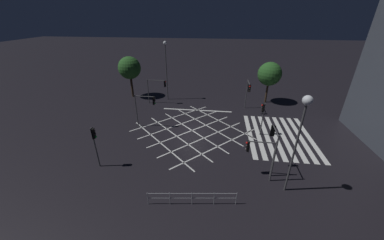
{
  "coord_description": "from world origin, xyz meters",
  "views": [
    {
      "loc": [
        -21.33,
        -2.66,
        12.12
      ],
      "look_at": [
        0.0,
        0.0,
        1.35
      ],
      "focal_mm": 20.0,
      "sensor_mm": 36.0,
      "label": 1
    }
  ],
  "objects": [
    {
      "name": "traffic_light_sw_cross",
      "position": [
        -6.82,
        -6.11,
        2.46
      ],
      "size": [
        0.36,
        2.35,
        3.36
      ],
      "rotation": [
        0.0,
        0.0,
        1.57
      ],
      "color": "#424244",
      "rests_on": "ground_plane"
    },
    {
      "name": "traffic_light_median_south",
      "position": [
        0.01,
        -7.54,
        2.66
      ],
      "size": [
        0.36,
        0.39,
        3.72
      ],
      "rotation": [
        0.0,
        0.0,
        1.57
      ],
      "color": "#424244",
      "rests_on": "ground_plane"
    },
    {
      "name": "traffic_light_nw_cross",
      "position": [
        -7.38,
        7.2,
        2.75
      ],
      "size": [
        0.36,
        0.39,
        3.84
      ],
      "rotation": [
        0.0,
        0.0,
        -1.57
      ],
      "color": "#424244",
      "rests_on": "ground_plane"
    },
    {
      "name": "street_lamp_east",
      "position": [
        -8.31,
        -8.18,
        6.02
      ],
      "size": [
        0.64,
        0.64,
        7.66
      ],
      "color": "#424244",
      "rests_on": "ground_plane"
    },
    {
      "name": "road_markings",
      "position": [
        0.29,
        -6.44,
        0.0
      ],
      "size": [
        14.31,
        20.24,
        0.01
      ],
      "color": "silver",
      "rests_on": "ground_plane"
    },
    {
      "name": "street_lamp_west",
      "position": [
        9.48,
        5.0,
        6.0
      ],
      "size": [
        0.5,
        0.5,
        8.65
      ],
      "color": "#424244",
      "rests_on": "ground_plane"
    },
    {
      "name": "traffic_light_se_main",
      "position": [
        6.19,
        -6.65,
        3.09
      ],
      "size": [
        2.42,
        0.36,
        4.21
      ],
      "rotation": [
        0.0,
        0.0,
        3.14
      ],
      "color": "#424244",
      "rests_on": "ground_plane"
    },
    {
      "name": "traffic_light_ne_cross",
      "position": [
        7.6,
        5.93,
        2.72
      ],
      "size": [
        0.36,
        2.84,
        3.67
      ],
      "rotation": [
        0.0,
        0.0,
        -1.57
      ],
      "color": "#424244",
      "rests_on": "ground_plane"
    },
    {
      "name": "ground_plane",
      "position": [
        0.0,
        0.0,
        0.0
      ],
      "size": [
        200.0,
        200.0,
        0.0
      ],
      "primitive_type": "plane",
      "color": "black"
    },
    {
      "name": "street_tree_far",
      "position": [
        9.99,
        10.88,
        4.6
      ],
      "size": [
        3.41,
        3.41,
        6.34
      ],
      "color": "#38281C",
      "rests_on": "ground_plane"
    },
    {
      "name": "traffic_light_sw_main",
      "position": [
        -6.44,
        -7.24,
        3.11
      ],
      "size": [
        2.0,
        0.36,
        4.27
      ],
      "color": "#424244",
      "rests_on": "ground_plane"
    },
    {
      "name": "pedestrian_railing",
      "position": [
        -10.55,
        -1.31,
        0.67
      ],
      "size": [
        0.81,
        6.18,
        1.05
      ],
      "rotation": [
        0.0,
        0.0,
        -1.45
      ],
      "color": "#9EA0A5",
      "rests_on": "ground_plane"
    },
    {
      "name": "street_tree_near",
      "position": [
        10.1,
        -9.95,
        4.31
      ],
      "size": [
        3.34,
        3.34,
        6.0
      ],
      "color": "#38281C",
      "rests_on": "ground_plane"
    },
    {
      "name": "traffic_light_median_north",
      "position": [
        0.27,
        5.27,
        2.91
      ],
      "size": [
        0.36,
        2.43,
        3.96
      ],
      "rotation": [
        0.0,
        0.0,
        -1.57
      ],
      "color": "#424244",
      "rests_on": "ground_plane"
    }
  ]
}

